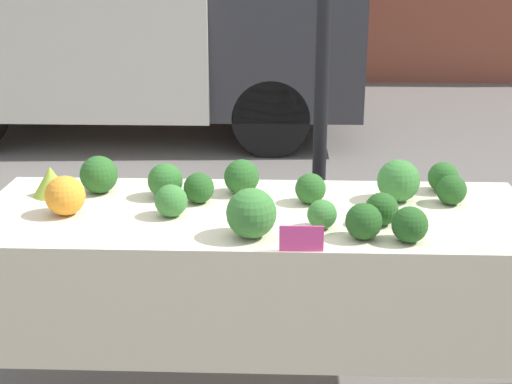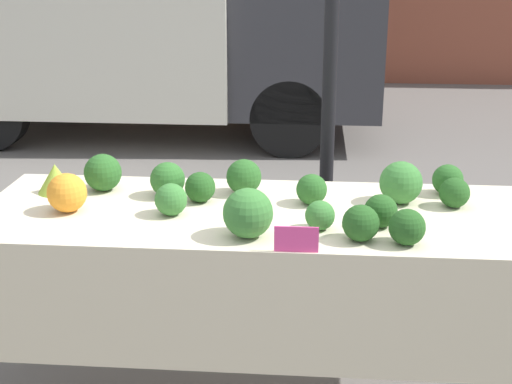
% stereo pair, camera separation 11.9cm
% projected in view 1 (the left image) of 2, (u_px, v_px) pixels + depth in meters
% --- Properties ---
extents(tent_pole, '(0.07, 0.07, 2.50)m').
position_uv_depth(tent_pole, '(322.00, 74.00, 3.49)').
color(tent_pole, black).
rests_on(tent_pole, ground_plane).
extents(parked_truck, '(4.34, 1.97, 2.28)m').
position_uv_depth(parked_truck, '(121.00, 14.00, 7.07)').
color(parked_truck, silver).
rests_on(parked_truck, ground_plane).
extents(market_table, '(2.23, 0.81, 0.84)m').
position_uv_depth(market_table, '(255.00, 240.00, 2.82)').
color(market_table, beige).
rests_on(market_table, ground_plane).
extents(orange_cauliflower, '(0.16, 0.16, 0.16)m').
position_uv_depth(orange_cauliflower, '(65.00, 196.00, 2.79)').
color(orange_cauliflower, orange).
rests_on(orange_cauliflower, market_table).
extents(romanesco_head, '(0.16, 0.16, 0.13)m').
position_uv_depth(romanesco_head, '(51.00, 181.00, 3.01)').
color(romanesco_head, '#93B238').
rests_on(romanesco_head, market_table).
extents(broccoli_head_0, '(0.16, 0.16, 0.16)m').
position_uv_depth(broccoli_head_0, '(99.00, 175.00, 3.04)').
color(broccoli_head_0, '#285B23').
rests_on(broccoli_head_0, market_table).
extents(broccoli_head_1, '(0.15, 0.15, 0.15)m').
position_uv_depth(broccoli_head_1, '(242.00, 177.00, 3.02)').
color(broccoli_head_1, '#285B23').
rests_on(broccoli_head_1, market_table).
extents(broccoli_head_2, '(0.13, 0.13, 0.13)m').
position_uv_depth(broccoli_head_2, '(382.00, 209.00, 2.69)').
color(broccoli_head_2, '#23511E').
rests_on(broccoli_head_2, market_table).
extents(broccoli_head_3, '(0.13, 0.13, 0.13)m').
position_uv_depth(broccoli_head_3, '(310.00, 189.00, 2.91)').
color(broccoli_head_3, '#285B23').
rests_on(broccoli_head_3, market_table).
extents(broccoli_head_4, '(0.18, 0.18, 0.18)m').
position_uv_depth(broccoli_head_4, '(399.00, 181.00, 2.93)').
color(broccoli_head_4, '#387533').
rests_on(broccoli_head_4, market_table).
extents(broccoli_head_5, '(0.13, 0.13, 0.13)m').
position_uv_depth(broccoli_head_5, '(443.00, 177.00, 3.05)').
color(broccoli_head_5, '#285B23').
rests_on(broccoli_head_5, market_table).
extents(broccoli_head_6, '(0.13, 0.13, 0.13)m').
position_uv_depth(broccoli_head_6, '(364.00, 221.00, 2.55)').
color(broccoli_head_6, '#23511E').
rests_on(broccoli_head_6, market_table).
extents(broccoli_head_7, '(0.11, 0.11, 0.11)m').
position_uv_depth(broccoli_head_7, '(322.00, 214.00, 2.65)').
color(broccoli_head_7, '#387533').
rests_on(broccoli_head_7, market_table).
extents(broccoli_head_8, '(0.15, 0.15, 0.15)m').
position_uv_depth(broccoli_head_8, '(165.00, 181.00, 2.98)').
color(broccoli_head_8, '#2D6628').
rests_on(broccoli_head_8, market_table).
extents(broccoli_head_9, '(0.13, 0.13, 0.13)m').
position_uv_depth(broccoli_head_9, '(410.00, 225.00, 2.53)').
color(broccoli_head_9, '#23511E').
rests_on(broccoli_head_9, market_table).
extents(broccoli_head_10, '(0.18, 0.18, 0.18)m').
position_uv_depth(broccoli_head_10, '(251.00, 213.00, 2.56)').
color(broccoli_head_10, '#387533').
rests_on(broccoli_head_10, market_table).
extents(broccoli_head_11, '(0.13, 0.13, 0.13)m').
position_uv_depth(broccoli_head_11, '(199.00, 188.00, 2.92)').
color(broccoli_head_11, '#23511E').
rests_on(broccoli_head_11, market_table).
extents(broccoli_head_12, '(0.13, 0.13, 0.13)m').
position_uv_depth(broccoli_head_12, '(171.00, 201.00, 2.77)').
color(broccoli_head_12, '#387533').
rests_on(broccoli_head_12, market_table).
extents(broccoli_head_13, '(0.12, 0.12, 0.12)m').
position_uv_depth(broccoli_head_13, '(451.00, 190.00, 2.90)').
color(broccoli_head_13, '#23511E').
rests_on(broccoli_head_13, market_table).
extents(price_sign, '(0.15, 0.01, 0.09)m').
position_uv_depth(price_sign, '(301.00, 239.00, 2.46)').
color(price_sign, '#EF4793').
rests_on(price_sign, market_table).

